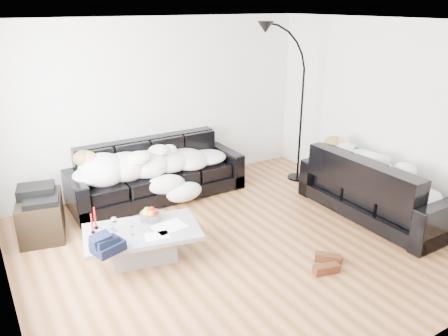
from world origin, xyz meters
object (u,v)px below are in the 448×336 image
wine_glass_a (114,224)px  av_cabinet (41,217)px  stereo (37,193)px  candle_left (92,224)px  shoes (327,263)px  sofa_back (157,170)px  candle_right (95,218)px  coffee_table (143,244)px  floor_lamp (301,114)px  sofa_right (377,186)px  sleeper_right (379,171)px  wine_glass_c (132,229)px  sleeper_back (158,158)px  wine_glass_b (111,231)px  fruit_bowl (150,214)px

wine_glass_a → av_cabinet: 1.23m
wine_glass_a → stereo: (-0.62, 1.05, 0.12)m
candle_left → shoes: bearing=-33.9°
sofa_back → candle_right: size_ratio=9.83×
coffee_table → floor_lamp: floor_lamp is taller
sofa_right → wine_glass_a: sofa_right is taller
sleeper_right → av_cabinet: size_ratio=2.45×
shoes → stereo: bearing=162.7°
wine_glass_a → wine_glass_c: bearing=-54.3°
av_cabinet → sleeper_back: bearing=21.8°
sleeper_back → candle_left: bearing=-136.7°
sleeper_right → shoes: sleeper_right is taller
wine_glass_a → candle_left: size_ratio=0.74×
sleeper_back → wine_glass_b: size_ratio=14.13×
sleeper_back → candle_left: sleeper_back is taller
av_cabinet → stereo: size_ratio=1.70×
sofa_back → av_cabinet: 1.76m
wine_glass_b → candle_right: bearing=108.5°
sofa_back → shoes: 2.91m
wine_glass_c → sleeper_right: bearing=-9.5°
wine_glass_a → sofa_back: bearing=51.4°
wine_glass_b → stereo: 1.28m
wine_glass_b → candle_right: candle_right is taller
sofa_right → floor_lamp: (-0.04, 1.59, 0.68)m
fruit_bowl → stereo: stereo is taller
wine_glass_b → av_cabinet: wine_glass_b is taller
wine_glass_a → av_cabinet: (-0.62, 1.05, -0.20)m
floor_lamp → coffee_table: bearing=-170.0°
candle_left → floor_lamp: floor_lamp is taller
sofa_right → wine_glass_b: 3.57m
candle_left → sleeper_right: bearing=-12.7°
sleeper_right → wine_glass_c: 3.35m
wine_glass_b → wine_glass_a: bearing=56.6°
wine_glass_b → av_cabinet: 1.29m
coffee_table → fruit_bowl: bearing=45.3°
sleeper_back → stereo: size_ratio=4.97×
candle_right → shoes: (2.11, -1.55, -0.45)m
coffee_table → stereo: 1.53m
sofa_right → candle_left: size_ratio=8.95×
sofa_back → floor_lamp: bearing=-13.2°
fruit_bowl → wine_glass_c: size_ratio=1.48×
sleeper_right → wine_glass_b: 3.57m
sleeper_right → candle_left: sleeper_right is taller
coffee_table → wine_glass_a: size_ratio=7.24×
candle_left → av_cabinet: candle_left is taller
sofa_right → floor_lamp: size_ratio=0.96×
sleeper_right → coffee_table: 3.26m
sleeper_back → wine_glass_c: size_ratio=13.41×
sofa_back → stereo: bearing=-168.9°
sofa_right → candle_left: sofa_right is taller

